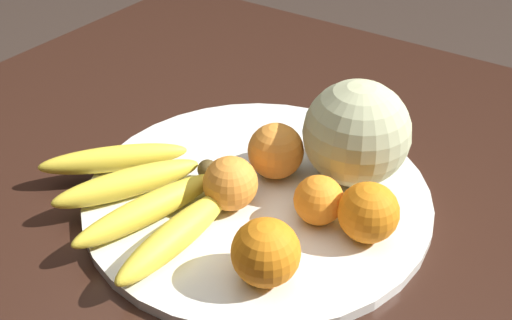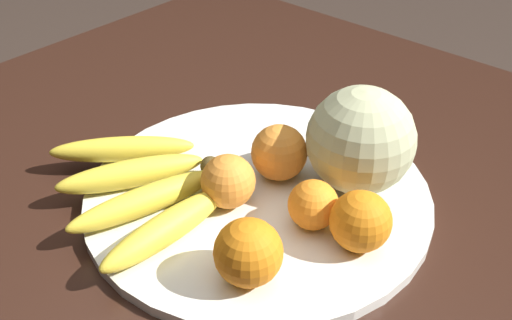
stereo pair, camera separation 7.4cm
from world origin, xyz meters
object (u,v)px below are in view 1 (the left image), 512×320
orange_front_left (266,252)px  orange_front_right (319,200)px  orange_back_left (229,183)px  orange_back_right (368,213)px  fruit_bowl (256,196)px  banana_bunch (142,195)px  kitchen_table (251,248)px  melon (357,133)px  orange_mid_center (276,151)px

orange_front_left → orange_front_right: orange_front_left is taller
orange_back_left → orange_back_right: (-0.17, -0.04, 0.00)m
fruit_bowl → banana_bunch: banana_bunch is taller
orange_back_left → orange_front_right: bearing=-160.8°
orange_back_right → kitchen_table: bearing=-0.1°
banana_bunch → melon: bearing=159.8°
kitchen_table → orange_front_left: 0.22m
kitchen_table → orange_back_right: size_ratio=17.05×
orange_front_left → orange_back_left: 0.13m
kitchen_table → orange_back_right: orange_back_right is taller
fruit_bowl → orange_front_left: (-0.09, 0.12, 0.04)m
banana_bunch → orange_mid_center: orange_mid_center is taller
melon → orange_mid_center: bearing=30.7°
orange_back_right → banana_bunch: bearing=23.2°
kitchen_table → fruit_bowl: fruit_bowl is taller
banana_bunch → orange_front_left: orange_front_left is taller
kitchen_table → banana_bunch: (0.09, 0.11, 0.13)m
melon → orange_front_left: size_ratio=1.84×
fruit_bowl → melon: bearing=-131.8°
fruit_bowl → orange_front_left: bearing=128.2°
orange_front_left → orange_front_right: size_ratio=1.23×
kitchen_table → orange_front_right: 0.17m
kitchen_table → melon: melon is taller
orange_front_left → orange_mid_center: bearing=-60.5°
kitchen_table → orange_back_right: (-0.16, 0.00, 0.15)m
banana_bunch → orange_front_right: size_ratio=4.40×
melon → orange_back_left: melon is taller
orange_front_left → melon: bearing=-88.6°
fruit_bowl → orange_front_left: orange_front_left is taller
melon → banana_bunch: 0.28m
melon → orange_front_right: size_ratio=2.27×
fruit_bowl → orange_mid_center: orange_mid_center is taller
banana_bunch → orange_back_right: 0.28m
orange_front_right → orange_back_left: orange_back_left is taller
orange_back_right → orange_back_left: bearing=14.5°
banana_bunch → orange_back_right: bearing=135.6°
melon → orange_back_right: melon is taller
orange_front_left → orange_front_right: 0.12m
fruit_bowl → banana_bunch: 0.15m
kitchen_table → orange_back_left: bearing=86.8°
kitchen_table → orange_front_right: size_ratio=20.06×
kitchen_table → orange_mid_center: 0.15m
kitchen_table → orange_mid_center: bearing=-104.1°
melon → orange_front_left: 0.22m
orange_back_left → fruit_bowl: bearing=-108.3°
kitchen_table → orange_back_left: (0.00, 0.04, 0.14)m
kitchen_table → orange_back_right: 0.22m
melon → orange_front_left: (-0.01, 0.22, -0.03)m
banana_bunch → orange_back_left: bearing=149.6°
melon → orange_back_right: (-0.07, 0.09, -0.03)m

